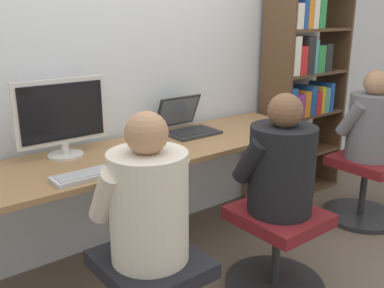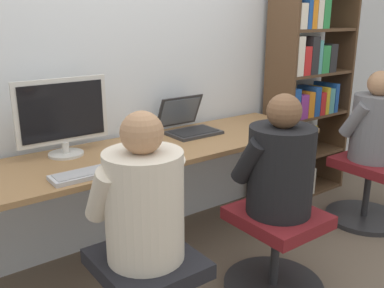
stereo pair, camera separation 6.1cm
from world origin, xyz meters
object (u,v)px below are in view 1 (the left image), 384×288
object	(u,v)px
desktop_monitor	(62,117)
bookshelf	(300,95)
office_chair_right	(276,248)
person_at_laptop	(281,164)
laptop	(187,125)
person_at_monitor	(148,199)
keyboard	(97,173)
office_chair_side	(364,187)
person_near_shelf	(371,122)

from	to	relation	value
desktop_monitor	bookshelf	bearing A→B (deg)	-0.94
office_chair_right	person_at_laptop	xyz separation A→B (m)	(-0.00, 0.00, 0.50)
laptop	person_at_monitor	bearing A→B (deg)	-135.80
person_at_monitor	person_at_laptop	bearing A→B (deg)	-2.63
person_at_monitor	bookshelf	xyz separation A→B (m)	(1.97, 0.77, 0.11)
keyboard	person_at_monitor	xyz separation A→B (m)	(0.03, -0.43, 0.00)
office_chair_right	bookshelf	distance (m)	1.55
bookshelf	laptop	bearing A→B (deg)	179.25
keyboard	bookshelf	bearing A→B (deg)	9.82
keyboard	person_at_laptop	size ratio (longest dim) A/B	0.69
office_chair_right	office_chair_side	size ratio (longest dim) A/B	1.00
keyboard	person_near_shelf	world-z (taller)	person_near_shelf
keyboard	office_chair_side	bearing A→B (deg)	-7.90
laptop	person_near_shelf	size ratio (longest dim) A/B	0.52
office_chair_side	person_near_shelf	distance (m)	0.51
person_at_monitor	person_at_laptop	xyz separation A→B (m)	(0.80, -0.04, -0.01)
office_chair_right	person_at_monitor	world-z (taller)	person_at_monitor
office_chair_right	office_chair_side	bearing A→B (deg)	8.96
office_chair_side	person_at_laptop	bearing A→B (deg)	-171.27
keyboard	bookshelf	xyz separation A→B (m)	(2.00, 0.35, 0.11)
bookshelf	person_near_shelf	size ratio (longest dim) A/B	2.69
keyboard	office_chair_side	world-z (taller)	keyboard
person_at_monitor	person_near_shelf	bearing A→B (deg)	4.35
office_chair_right	bookshelf	size ratio (longest dim) A/B	0.32
person_at_monitor	keyboard	bearing A→B (deg)	93.41
office_chair_side	person_at_monitor	bearing A→B (deg)	-175.79
desktop_monitor	person_at_laptop	size ratio (longest dim) A/B	0.80
desktop_monitor	laptop	size ratio (longest dim) A/B	1.54
person_at_laptop	keyboard	bearing A→B (deg)	150.63
keyboard	bookshelf	world-z (taller)	bookshelf
laptop	bookshelf	world-z (taller)	bookshelf
person_at_laptop	person_near_shelf	xyz separation A→B (m)	(1.20, 0.19, 0.00)
person_at_laptop	person_near_shelf	distance (m)	1.21
person_near_shelf	person_at_monitor	bearing A→B (deg)	-175.65
keyboard	person_at_monitor	world-z (taller)	person_at_monitor
laptop	office_chair_right	distance (m)	0.99
desktop_monitor	office_chair_right	world-z (taller)	desktop_monitor
person_at_laptop	person_near_shelf	world-z (taller)	person_near_shelf
person_at_laptop	person_near_shelf	size ratio (longest dim) A/B	0.99
laptop	keyboard	distance (m)	0.91
desktop_monitor	laptop	bearing A→B (deg)	-1.20
keyboard	office_chair_right	distance (m)	1.08
office_chair_side	office_chair_right	bearing A→B (deg)	-171.04
person_at_monitor	person_at_laptop	distance (m)	0.80
office_chair_right	bookshelf	xyz separation A→B (m)	(1.17, 0.82, 0.61)
person_at_monitor	person_near_shelf	distance (m)	2.00
bookshelf	person_near_shelf	world-z (taller)	bookshelf
person_near_shelf	desktop_monitor	bearing A→B (deg)	162.14
office_chair_side	person_near_shelf	bearing A→B (deg)	90.00
desktop_monitor	bookshelf	xyz separation A→B (m)	(2.00, -0.03, -0.10)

